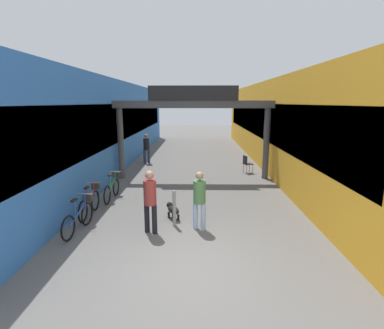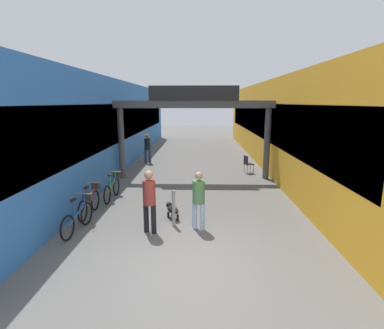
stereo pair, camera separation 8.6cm
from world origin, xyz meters
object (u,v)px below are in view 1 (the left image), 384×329
pedestrian_companion (150,198)px  bicycle_red_second (91,201)px  pedestrian_carrying_crate (146,147)px  bollard_post_metal (174,208)px  cafe_chair_black_nearer (247,163)px  bicycle_blue_nearest (80,216)px  bicycle_green_third (113,187)px  pedestrian_with_dog (199,197)px  dog_on_leash (173,210)px

pedestrian_companion → bicycle_red_second: bearing=148.4°
pedestrian_carrying_crate → bollard_post_metal: size_ratio=1.59×
bollard_post_metal → cafe_chair_black_nearer: 7.26m
pedestrian_carrying_crate → cafe_chair_black_nearer: bearing=-23.8°
bicycle_blue_nearest → bollard_post_metal: 2.60m
bollard_post_metal → pedestrian_carrying_crate: bearing=104.3°
bicycle_green_third → cafe_chair_black_nearer: bicycle_green_third is taller
pedestrian_with_dog → bicycle_green_third: (-3.16, 2.61, -0.50)m
pedestrian_with_dog → bicycle_red_second: pedestrian_with_dog is taller
pedestrian_with_dog → pedestrian_carrying_crate: (-2.99, 9.14, 0.04)m
bollard_post_metal → bicycle_green_third: bearing=135.5°
bicycle_green_third → pedestrian_companion: bearing=-57.4°
bollard_post_metal → cafe_chair_black_nearer: (3.12, 6.55, -0.00)m
dog_on_leash → cafe_chair_black_nearer: cafe_chair_black_nearer is taller
pedestrian_companion → bicycle_blue_nearest: pedestrian_companion is taller
bicycle_blue_nearest → cafe_chair_black_nearer: size_ratio=1.89×
bicycle_green_third → cafe_chair_black_nearer: size_ratio=1.90×
pedestrian_companion → bicycle_red_second: pedestrian_companion is taller
dog_on_leash → bicycle_blue_nearest: 2.65m
pedestrian_companion → bicycle_blue_nearest: (-1.97, 0.10, -0.56)m
pedestrian_with_dog → bollard_post_metal: (-0.71, 0.21, -0.40)m
bicycle_blue_nearest → bicycle_red_second: same height
pedestrian_carrying_crate → bicycle_red_second: 8.16m
pedestrian_carrying_crate → dog_on_leash: size_ratio=2.64×
pedestrian_carrying_crate → dog_on_leash: 8.70m
pedestrian_with_dog → bollard_post_metal: 0.84m
bicycle_green_third → bollard_post_metal: bearing=-44.5°
pedestrian_companion → dog_on_leash: 1.34m
pedestrian_companion → bicycle_green_third: (-1.84, 2.88, -0.56)m
pedestrian_companion → bicycle_green_third: 3.46m
bicycle_green_third → cafe_chair_black_nearer: (5.56, 4.16, 0.10)m
pedestrian_companion → cafe_chair_black_nearer: 7.97m
pedestrian_with_dog → cafe_chair_black_nearer: bearing=70.4°
pedestrian_carrying_crate → pedestrian_with_dog: bearing=-71.9°
pedestrian_with_dog → bicycle_green_third: pedestrian_with_dog is taller
bicycle_blue_nearest → bicycle_green_third: same height
pedestrian_with_dog → bicycle_blue_nearest: pedestrian_with_dog is taller
bicycle_red_second → bicycle_blue_nearest: bearing=-84.0°
pedestrian_with_dog → pedestrian_carrying_crate: bearing=108.1°
bicycle_blue_nearest → cafe_chair_black_nearer: bicycle_blue_nearest is taller
pedestrian_carrying_crate → bicycle_blue_nearest: 9.33m
dog_on_leash → cafe_chair_black_nearer: size_ratio=0.73×
bicycle_red_second → pedestrian_companion: bearing=-31.6°
bicycle_red_second → pedestrian_carrying_crate: bearing=87.0°
dog_on_leash → pedestrian_carrying_crate: bearing=104.6°
pedestrian_with_dog → pedestrian_carrying_crate: pedestrian_carrying_crate is taller
pedestrian_with_dog → dog_on_leash: bearing=137.2°
bicycle_red_second → cafe_chair_black_nearer: (5.82, 5.75, 0.10)m
bicycle_blue_nearest → bicycle_red_second: bearing=96.0°
pedestrian_companion → bicycle_green_third: bearing=122.6°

